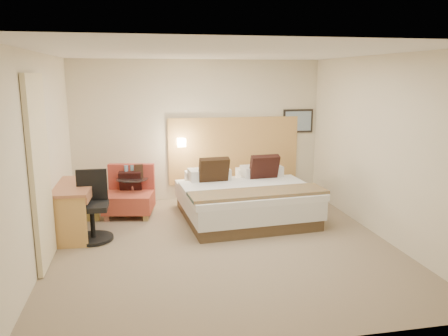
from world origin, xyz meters
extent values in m
cube|color=#816E57|center=(0.00, 0.00, -0.01)|extent=(4.80, 5.00, 0.02)
cube|color=silver|center=(0.00, 0.00, 2.71)|extent=(4.80, 5.00, 0.02)
cube|color=beige|center=(0.00, 2.51, 1.35)|extent=(4.80, 0.02, 2.70)
cube|color=beige|center=(0.00, -2.51, 1.35)|extent=(4.80, 0.02, 2.70)
cube|color=beige|center=(-2.41, 0.00, 1.35)|extent=(0.02, 5.00, 2.70)
cube|color=beige|center=(2.41, 0.00, 1.35)|extent=(0.02, 5.00, 2.70)
cube|color=tan|center=(0.70, 2.47, 0.95)|extent=(2.60, 0.04, 1.30)
cube|color=black|center=(2.02, 2.48, 1.50)|extent=(0.62, 0.03, 0.47)
cube|color=#778FA5|center=(2.02, 2.46, 1.50)|extent=(0.54, 0.01, 0.39)
cylinder|color=white|center=(-0.35, 2.42, 1.15)|extent=(0.02, 0.12, 0.02)
cube|color=#F6E5C0|center=(-0.35, 2.36, 1.15)|extent=(0.15, 0.15, 0.15)
cube|color=beige|center=(-2.36, -0.25, 1.22)|extent=(0.06, 0.90, 2.42)
cylinder|color=#7F9EC4|center=(-1.39, 1.80, 0.74)|extent=(0.07, 0.07, 0.23)
cylinder|color=#8ABDD5|center=(-1.28, 1.84, 0.74)|extent=(0.07, 0.07, 0.23)
cube|color=#362116|center=(-1.17, 1.75, 0.75)|extent=(0.15, 0.07, 0.25)
cube|color=#493724|center=(0.59, 1.12, 0.09)|extent=(2.15, 2.15, 0.18)
cube|color=silver|center=(0.59, 1.12, 0.34)|extent=(2.21, 2.21, 0.31)
cube|color=silver|center=(0.61, 0.83, 0.54)|extent=(2.23, 1.64, 0.10)
cube|color=white|center=(0.03, 1.83, 0.59)|extent=(0.75, 0.45, 0.18)
cube|color=white|center=(1.02, 1.91, 0.59)|extent=(0.75, 0.45, 0.18)
cube|color=silver|center=(0.06, 1.57, 0.69)|extent=(0.75, 0.45, 0.18)
cube|color=silver|center=(1.04, 1.65, 0.69)|extent=(0.75, 0.45, 0.18)
cube|color=black|center=(0.10, 1.36, 0.77)|extent=(0.53, 0.32, 0.53)
cube|color=black|center=(1.02, 1.44, 0.77)|extent=(0.53, 0.32, 0.53)
cube|color=orange|center=(0.64, 0.42, 0.62)|extent=(2.20, 0.74, 0.05)
cube|color=#A6664E|center=(-1.72, 1.37, 0.05)|extent=(0.09, 0.09, 0.10)
cube|color=#A8894F|center=(-1.08, 1.26, 0.05)|extent=(0.09, 0.09, 0.10)
cube|color=#A6734E|center=(-1.62, 1.93, 0.05)|extent=(0.09, 0.09, 0.10)
cube|color=tan|center=(-0.98, 1.82, 0.05)|extent=(0.09, 0.09, 0.10)
cube|color=#A8402D|center=(-1.35, 1.60, 0.25)|extent=(0.93, 0.84, 0.31)
cube|color=#A6382C|center=(-1.30, 1.89, 0.63)|extent=(0.82, 0.26, 0.46)
cube|color=black|center=(-1.32, 1.78, 0.56)|extent=(0.41, 0.26, 0.40)
cylinder|color=silver|center=(-1.29, 1.76, 0.01)|extent=(0.41, 0.41, 0.02)
cylinder|color=silver|center=(-1.29, 1.76, 0.32)|extent=(0.05, 0.05, 0.59)
cylinder|color=silver|center=(-1.29, 1.76, 0.62)|extent=(0.60, 0.60, 0.01)
cube|color=#A96342|center=(-2.14, 0.83, 0.76)|extent=(0.64, 1.28, 0.04)
cube|color=tan|center=(-2.17, 0.25, 0.37)|extent=(0.52, 0.07, 0.74)
cube|color=#A2883F|center=(-2.11, 1.42, 0.37)|extent=(0.52, 0.07, 0.74)
cube|color=#B56E47|center=(-2.09, 0.83, 0.68)|extent=(0.53, 1.19, 0.10)
cylinder|color=black|center=(-1.86, 0.49, 0.03)|extent=(0.58, 0.58, 0.04)
cylinder|color=black|center=(-1.86, 0.49, 0.28)|extent=(0.07, 0.07, 0.45)
cube|color=black|center=(-1.86, 0.49, 0.52)|extent=(0.47, 0.47, 0.08)
cube|color=black|center=(-1.86, 0.70, 0.80)|extent=(0.45, 0.06, 0.47)
camera|label=1|loc=(-1.12, -5.88, 2.40)|focal=35.00mm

